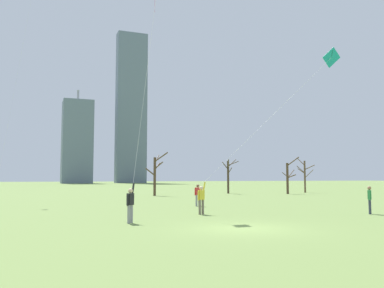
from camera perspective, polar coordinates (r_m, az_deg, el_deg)
ground_plane at (r=17.55m, az=7.15°, el=-11.66°), size 400.00×400.00×0.00m
kite_flyer_far_back_pink at (r=20.82m, az=-7.68°, el=-0.37°), size 3.91×7.57×16.16m
kite_flyer_midfield_center_teal at (r=25.21m, az=6.72°, el=-1.77°), size 12.09×2.03×11.69m
bystander_far_off_by_trees at (r=30.30m, az=0.82°, el=-7.04°), size 0.51×0.22×1.62m
bystander_watching_nearby at (r=26.09m, az=23.68°, el=-7.02°), size 0.39×0.38×1.62m
distant_kite_high_overhead_yellow at (r=43.12m, az=-22.07°, el=16.04°), size 2.41×7.36×20.83m
bare_tree_right_of_center at (r=47.88m, az=-5.17°, el=-4.09°), size 2.39×2.78×5.08m
bare_tree_far_right_edge at (r=54.11m, az=13.36°, el=-4.49°), size 2.58×1.77×4.80m
bare_tree_left_of_center at (r=59.35m, az=15.56°, el=-4.20°), size 1.54×2.73×4.91m
bare_tree_rightmost at (r=54.54m, az=5.13°, el=-4.26°), size 2.69×2.29×4.62m
skyline_short_annex at (r=153.74m, az=-15.85°, el=0.28°), size 10.62×10.89×34.26m
skyline_tall_tower at (r=162.14m, az=-8.54°, el=5.10°), size 11.73×5.21×59.26m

